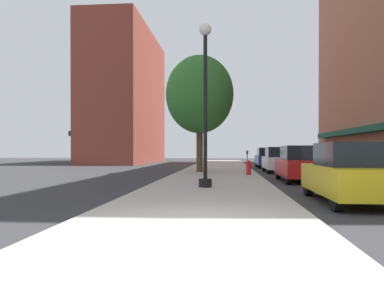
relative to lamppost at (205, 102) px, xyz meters
The scene contains 11 objects.
ground_plane 12.27m from the lamppost, 69.49° to the left, with size 90.00×90.00×0.00m, color #2D2D30.
sidewalk_slab 12.49m from the lamppost, 89.29° to the left, with size 4.80×50.00×0.12m, color #A8A399.
building_far_background 32.28m from the lamppost, 109.85° to the left, with size 6.80×18.00×15.05m.
lamppost is the anchor object (origin of this frame).
fire_hydrant 7.94m from the lamppost, 74.80° to the left, with size 0.33×0.26×0.79m.
parking_meter_near 13.41m from the lamppost, 80.42° to the left, with size 0.14×0.09×1.31m.
tree_near 10.10m from the lamppost, 95.19° to the left, with size 4.19×4.19×7.20m.
car_yellow 5.63m from the lamppost, 35.38° to the right, with size 1.80×4.30×1.66m.
car_red 6.38m from the lamppost, 45.48° to the left, with size 1.80×4.30×1.66m.
car_white 12.53m from the lamppost, 70.28° to the left, with size 1.80×4.30×1.66m.
car_blue 19.09m from the lamppost, 77.34° to the left, with size 1.80×4.30×1.66m.
Camera 1 is at (0.62, -6.93, 1.45)m, focal length 35.94 mm.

